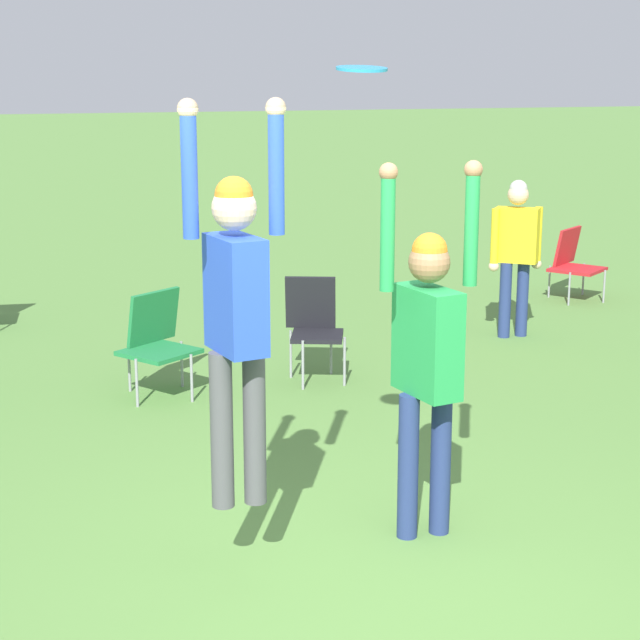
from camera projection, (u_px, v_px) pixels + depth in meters
name	position (u px, v px, depth m)	size (l,w,h in m)	color
ground_plane	(369.00, 594.00, 5.60)	(120.00, 120.00, 0.00)	#56843D
person_jumping	(236.00, 297.00, 5.42)	(0.54, 0.42, 2.12)	#4C4C51
person_defending	(427.00, 343.00, 6.04)	(0.61, 0.48, 2.19)	navy
frisbee	(362.00, 69.00, 5.37)	(0.26, 0.26, 0.04)	#2D9EDB
camping_chair_0	(573.00, 260.00, 12.62)	(0.76, 0.84, 0.83)	gray
camping_chair_4	(157.00, 337.00, 8.93)	(0.73, 0.81, 0.86)	gray
camping_chair_5	(314.00, 321.00, 9.34)	(0.57, 0.62, 0.91)	gray
person_spectator_near	(516.00, 245.00, 10.72)	(0.58, 0.42, 1.60)	navy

